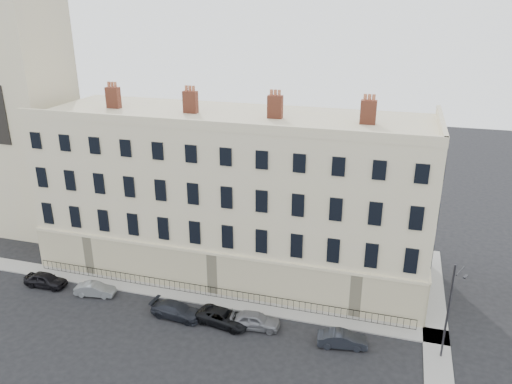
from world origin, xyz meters
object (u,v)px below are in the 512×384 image
at_px(car_a, 46,280).
at_px(car_c, 177,310).
at_px(car_d, 224,317).
at_px(car_e, 255,320).
at_px(streetlamp, 449,309).
at_px(car_f, 342,339).
at_px(car_b, 95,289).

distance_m(car_a, car_c, 13.66).
bearing_deg(car_d, car_c, 101.49).
distance_m(car_c, car_e, 6.69).
bearing_deg(streetlamp, car_d, -153.96).
relative_size(car_d, car_f, 1.19).
bearing_deg(car_b, car_a, 79.72).
bearing_deg(streetlamp, car_c, -153.80).
bearing_deg(car_d, streetlamp, -79.31).
height_order(car_c, streetlamp, streetlamp).
relative_size(car_a, car_c, 0.89).
bearing_deg(car_b, car_f, -102.07).
xyz_separation_m(car_d, streetlamp, (16.83, 0.56, 3.67)).
xyz_separation_m(car_c, car_e, (6.68, 0.44, 0.05)).
distance_m(car_d, streetlamp, 17.23).
xyz_separation_m(car_c, car_f, (13.69, 0.07, -0.02)).
relative_size(car_c, streetlamp, 0.57).
bearing_deg(car_e, car_f, -97.62).
relative_size(car_e, car_f, 1.07).
relative_size(car_b, streetlamp, 0.46).
height_order(car_b, streetlamp, streetlamp).
distance_m(car_c, car_d, 4.10).
bearing_deg(car_d, car_e, -75.83).
xyz_separation_m(car_a, car_e, (20.29, -0.60, 0.02)).
height_order(car_a, car_c, car_a).
height_order(car_c, car_d, car_c).
distance_m(car_a, car_e, 20.30).
height_order(car_a, car_e, car_e).
distance_m(car_e, car_f, 7.03).
xyz_separation_m(car_d, car_f, (9.60, -0.12, -0.00)).
xyz_separation_m(car_e, car_f, (7.02, -0.37, -0.07)).
bearing_deg(car_b, car_d, -103.32).
height_order(car_e, car_f, car_e).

